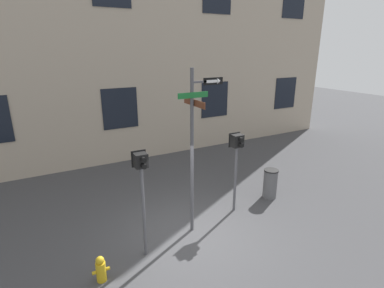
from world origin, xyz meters
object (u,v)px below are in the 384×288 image
pedestrian_signal_left (142,178)px  trash_bin (270,183)px  pedestrian_signal_right (237,151)px  street_sign_pole (195,140)px  fire_hydrant (101,269)px

pedestrian_signal_left → trash_bin: 5.07m
trash_bin → pedestrian_signal_right: bearing=-175.2°
pedestrian_signal_right → trash_bin: size_ratio=2.49×
street_sign_pole → fire_hydrant: (-2.74, -0.75, -2.32)m
street_sign_pole → fire_hydrant: 3.67m
street_sign_pole → pedestrian_signal_right: 1.75m
pedestrian_signal_left → fire_hydrant: bearing=-161.9°
street_sign_pole → pedestrian_signal_left: bearing=-166.7°
fire_hydrant → trash_bin: size_ratio=0.61×
street_sign_pole → pedestrian_signal_right: size_ratio=1.77×
pedestrian_signal_left → pedestrian_signal_right: (3.18, 0.68, -0.08)m
pedestrian_signal_right → trash_bin: 2.16m
street_sign_pole → pedestrian_signal_left: 1.72m
pedestrian_signal_right → pedestrian_signal_left: bearing=-167.9°
pedestrian_signal_left → pedestrian_signal_right: 3.25m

